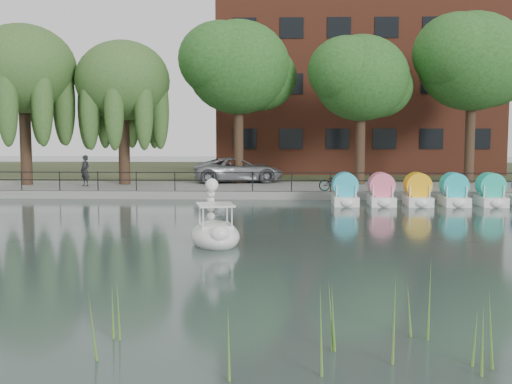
# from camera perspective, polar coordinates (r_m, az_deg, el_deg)

# --- Properties ---
(ground_plane) EXTENTS (120.00, 120.00, 0.00)m
(ground_plane) POSITION_cam_1_polar(r_m,az_deg,el_deg) (19.81, -1.85, -4.92)
(ground_plane) COLOR #3F4F4D
(promenade) EXTENTS (40.00, 6.00, 0.40)m
(promenade) POSITION_cam_1_polar(r_m,az_deg,el_deg) (35.61, -0.14, 0.21)
(promenade) COLOR gray
(promenade) RESTS_ON ground_plane
(kerb) EXTENTS (40.00, 0.25, 0.40)m
(kerb) POSITION_cam_1_polar(r_m,az_deg,el_deg) (32.68, -0.33, -0.30)
(kerb) COLOR gray
(kerb) RESTS_ON ground_plane
(land_strip) EXTENTS (60.00, 22.00, 0.36)m
(land_strip) POSITION_cam_1_polar(r_m,az_deg,el_deg) (49.56, 0.46, 1.77)
(land_strip) COLOR #47512D
(land_strip) RESTS_ON ground_plane
(railing) EXTENTS (32.00, 0.05, 1.00)m
(railing) POSITION_cam_1_polar(r_m,az_deg,el_deg) (32.79, -0.32, 1.38)
(railing) COLOR black
(railing) RESTS_ON promenade
(apartment_building) EXTENTS (20.00, 10.07, 18.00)m
(apartment_building) POSITION_cam_1_polar(r_m,az_deg,el_deg) (50.04, 8.70, 12.27)
(apartment_building) COLOR #4C1E16
(apartment_building) RESTS_ON land_strip
(willow_left) EXTENTS (5.88, 5.88, 9.01)m
(willow_left) POSITION_cam_1_polar(r_m,az_deg,el_deg) (38.79, -20.00, 10.19)
(willow_left) COLOR #473323
(willow_left) RESTS_ON promenade
(willow_mid) EXTENTS (5.32, 5.32, 8.15)m
(willow_mid) POSITION_cam_1_polar(r_m,az_deg,el_deg) (37.56, -11.76, 9.61)
(willow_mid) COLOR #473323
(willow_mid) RESTS_ON promenade
(broadleaf_center) EXTENTS (6.00, 6.00, 9.25)m
(broadleaf_center) POSITION_cam_1_polar(r_m,az_deg,el_deg) (37.64, -1.58, 10.97)
(broadleaf_center) COLOR #473323
(broadleaf_center) RESTS_ON promenade
(broadleaf_right) EXTENTS (5.40, 5.40, 8.32)m
(broadleaf_right) POSITION_cam_1_polar(r_m,az_deg,el_deg) (37.31, 9.34, 9.90)
(broadleaf_right) COLOR #473323
(broadleaf_right) RESTS_ON promenade
(broadleaf_far) EXTENTS (6.30, 6.30, 9.71)m
(broadleaf_far) POSITION_cam_1_polar(r_m,az_deg,el_deg) (39.71, 18.69, 10.89)
(broadleaf_far) COLOR #473323
(broadleaf_far) RESTS_ON promenade
(minivan) EXTENTS (3.83, 6.51, 1.70)m
(minivan) POSITION_cam_1_polar(r_m,az_deg,el_deg) (38.00, -1.57, 2.15)
(minivan) COLOR gray
(minivan) RESTS_ON promenade
(bicycle) EXTENTS (0.88, 1.80, 1.00)m
(bicycle) POSITION_cam_1_polar(r_m,az_deg,el_deg) (33.21, 7.06, 0.96)
(bicycle) COLOR gray
(bicycle) RESTS_ON promenade
(pedestrian) EXTENTS (0.86, 0.80, 1.98)m
(pedestrian) POSITION_cam_1_polar(r_m,az_deg,el_deg) (36.77, -14.95, 2.04)
(pedestrian) COLOR black
(pedestrian) RESTS_ON promenade
(swan_boat) EXTENTS (2.01, 2.67, 2.03)m
(swan_boat) POSITION_cam_1_polar(r_m,az_deg,el_deg) (20.25, -3.66, -3.42)
(swan_boat) COLOR white
(swan_boat) RESTS_ON ground_plane
(pedal_boat_row) EXTENTS (9.65, 1.70, 1.40)m
(pedal_boat_row) POSITION_cam_1_polar(r_m,az_deg,el_deg) (31.26, 15.70, -0.05)
(pedal_boat_row) COLOR white
(pedal_boat_row) RESTS_ON ground_plane
(reed_bank) EXTENTS (24.00, 2.40, 1.20)m
(reed_bank) POSITION_cam_1_polar(r_m,az_deg,el_deg) (10.41, 5.81, -11.49)
(reed_bank) COLOR #669938
(reed_bank) RESTS_ON ground_plane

